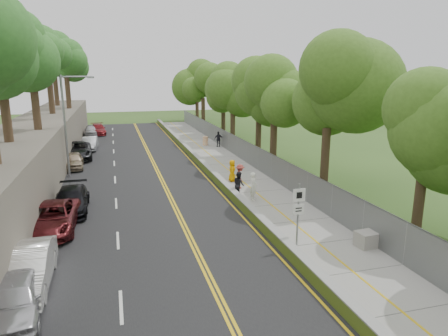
% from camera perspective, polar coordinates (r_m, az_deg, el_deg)
% --- Properties ---
extents(ground, '(140.00, 140.00, 0.00)m').
position_cam_1_polar(ground, '(21.96, 4.39, -8.32)').
color(ground, '#33511E').
rests_on(ground, ground).
extents(road, '(11.20, 66.00, 0.04)m').
position_cam_1_polar(road, '(35.13, -12.43, -0.24)').
color(road, black).
rests_on(road, ground).
extents(sidewalk, '(4.20, 66.00, 0.05)m').
position_cam_1_polar(sidewalk, '(36.39, 0.15, 0.56)').
color(sidewalk, gray).
rests_on(sidewalk, ground).
extents(jersey_barrier, '(0.42, 66.00, 0.60)m').
position_cam_1_polar(jersey_barrier, '(35.79, -3.40, 0.76)').
color(jersey_barrier, '#B3EE31').
rests_on(jersey_barrier, ground).
extents(rock_embankment, '(5.00, 66.00, 4.00)m').
position_cam_1_polar(rock_embankment, '(35.28, -25.83, 2.07)').
color(rock_embankment, '#595147').
rests_on(rock_embankment, ground).
extents(chainlink_fence, '(0.04, 66.00, 2.00)m').
position_cam_1_polar(chainlink_fence, '(36.80, 3.30, 2.23)').
color(chainlink_fence, slate).
rests_on(chainlink_fence, ground).
extents(trees_embankment, '(6.40, 66.00, 13.00)m').
position_cam_1_polar(trees_embankment, '(34.74, -26.46, 16.00)').
color(trees_embankment, '#387A2C').
rests_on(trees_embankment, rock_embankment).
extents(trees_fenceside, '(7.00, 66.00, 14.00)m').
position_cam_1_polar(trees_fenceside, '(36.95, 6.95, 11.58)').
color(trees_fenceside, '#4B7924').
rests_on(trees_fenceside, ground).
extents(streetlight, '(2.52, 0.22, 8.00)m').
position_cam_1_polar(streetlight, '(33.50, -21.45, 6.53)').
color(streetlight, gray).
rests_on(streetlight, ground).
extents(signpost, '(0.62, 0.09, 3.10)m').
position_cam_1_polar(signpost, '(19.08, 10.58, -5.65)').
color(signpost, gray).
rests_on(signpost, sidewalk).
extents(construction_barrel, '(0.62, 0.62, 1.02)m').
position_cam_1_polar(construction_barrel, '(45.84, -2.68, 3.90)').
color(construction_barrel, orange).
rests_on(construction_barrel, sidewalk).
extents(concrete_block, '(1.18, 0.94, 0.73)m').
position_cam_1_polar(concrete_block, '(20.49, 19.86, -9.52)').
color(concrete_block, gray).
rests_on(concrete_block, sidewalk).
extents(car_0, '(2.03, 4.29, 1.42)m').
position_cam_1_polar(car_0, '(15.73, -27.67, -16.19)').
color(car_0, '#B1B0B5').
rests_on(car_0, road).
extents(car_1, '(1.70, 4.82, 1.59)m').
position_cam_1_polar(car_1, '(17.42, -26.38, -12.81)').
color(car_1, white).
rests_on(car_1, road).
extents(car_2, '(2.68, 5.33, 1.45)m').
position_cam_1_polar(car_2, '(22.79, -23.28, -6.55)').
color(car_2, maroon).
rests_on(car_2, road).
extents(car_3, '(1.96, 4.81, 1.40)m').
position_cam_1_polar(car_3, '(25.51, -21.01, -4.33)').
color(car_3, black).
rests_on(car_3, road).
extents(car_4, '(1.81, 4.08, 1.36)m').
position_cam_1_polar(car_4, '(37.00, -20.72, 1.00)').
color(car_4, tan).
rests_on(car_4, road).
extents(car_5, '(1.64, 4.26, 1.39)m').
position_cam_1_polar(car_5, '(45.50, -18.60, 3.36)').
color(car_5, '#B2B5B9').
rests_on(car_5, road).
extents(car_6, '(3.05, 5.98, 1.62)m').
position_cam_1_polar(car_6, '(41.02, -20.27, 2.36)').
color(car_6, black).
rests_on(car_6, road).
extents(car_7, '(2.30, 4.89, 1.38)m').
position_cam_1_polar(car_7, '(56.67, -17.57, 5.29)').
color(car_7, maroon).
rests_on(car_7, road).
extents(car_8, '(1.81, 4.02, 1.34)m').
position_cam_1_polar(car_8, '(55.88, -18.51, 5.10)').
color(car_8, '#B8B8BC').
rests_on(car_8, road).
extents(painter_0, '(0.67, 0.89, 1.65)m').
position_cam_1_polar(painter_0, '(30.38, 1.17, -0.38)').
color(painter_0, '#F8A102').
rests_on(painter_0, sidewalk).
extents(painter_1, '(0.69, 0.80, 1.86)m').
position_cam_1_polar(painter_1, '(25.92, 4.24, -2.62)').
color(painter_1, white).
rests_on(painter_1, sidewalk).
extents(painter_2, '(0.76, 0.92, 1.72)m').
position_cam_1_polar(painter_2, '(26.58, 2.13, -2.34)').
color(painter_2, black).
rests_on(painter_2, sidewalk).
extents(painter_3, '(0.82, 1.22, 1.75)m').
position_cam_1_polar(painter_3, '(28.56, 2.30, -1.20)').
color(painter_3, '#993730').
rests_on(painter_3, sidewalk).
extents(person_far, '(1.02, 0.44, 1.73)m').
position_cam_1_polar(person_far, '(44.75, -0.79, 4.14)').
color(person_far, black).
rests_on(person_far, sidewalk).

